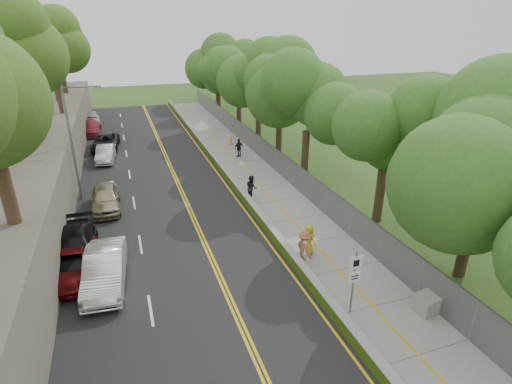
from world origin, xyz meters
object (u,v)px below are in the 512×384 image
object	(u,v)px
car_1	(105,269)
car_2	(71,263)
streetlight	(74,136)
concrete_block	(428,303)
signpost	(354,276)
person_far	(239,148)
painter_0	(309,239)
construction_barrel	(229,140)

from	to	relation	value
car_1	car_2	bearing A→B (deg)	145.30
streetlight	concrete_block	size ratio (longest dim) A/B	6.79
signpost	person_far	bearing A→B (deg)	85.55
streetlight	concrete_block	xyz separation A→B (m)	(14.76, -18.00, -4.20)
concrete_block	car_1	bearing A→B (deg)	153.29
signpost	car_2	size ratio (longest dim) A/B	0.63
concrete_block	car_1	xyz separation A→B (m)	(-13.30, 6.69, 0.43)
concrete_block	painter_0	bearing A→B (deg)	115.37
signpost	construction_barrel	xyz separation A→B (m)	(1.95, 26.71, -1.42)
concrete_block	painter_0	size ratio (longest dim) A/B	0.69
signpost	car_1	bearing A→B (deg)	150.40
construction_barrel	painter_0	size ratio (longest dim) A/B	0.57
painter_0	construction_barrel	bearing A→B (deg)	-24.67
car_2	concrete_block	bearing A→B (deg)	-24.73
signpost	construction_barrel	bearing A→B (deg)	85.82
construction_barrel	car_1	xyz separation A→B (m)	(-12.00, -21.00, 0.33)
concrete_block	painter_0	world-z (taller)	painter_0
signpost	car_2	xyz separation A→B (m)	(-11.65, 7.02, -1.24)
car_1	concrete_block	bearing A→B (deg)	-22.00
construction_barrel	car_1	world-z (taller)	car_1
streetlight	construction_barrel	world-z (taller)	streetlight
signpost	person_far	size ratio (longest dim) A/B	1.79
painter_0	person_far	bearing A→B (deg)	-25.00
car_1	person_far	world-z (taller)	person_far
car_1	car_2	world-z (taller)	car_1
car_1	painter_0	size ratio (longest dim) A/B	2.95
car_2	painter_0	size ratio (longest dim) A/B	2.86
construction_barrel	person_far	xyz separation A→B (m)	(-0.20, -4.21, 0.38)
signpost	car_1	distance (m)	11.61
car_2	person_far	world-z (taller)	person_far
car_1	car_2	size ratio (longest dim) A/B	1.03
car_2	construction_barrel	bearing A→B (deg)	58.88
signpost	concrete_block	distance (m)	3.72
person_far	concrete_block	bearing A→B (deg)	73.64
streetlight	person_far	xyz separation A→B (m)	(13.26, 5.48, -3.72)
signpost	car_1	world-z (taller)	signpost
person_far	streetlight	bearing A→B (deg)	2.42
car_1	person_far	size ratio (longest dim) A/B	2.90
signpost	car_2	distance (m)	13.66
streetlight	construction_barrel	bearing A→B (deg)	35.74
construction_barrel	painter_0	world-z (taller)	painter_0
construction_barrel	person_far	bearing A→B (deg)	-92.72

